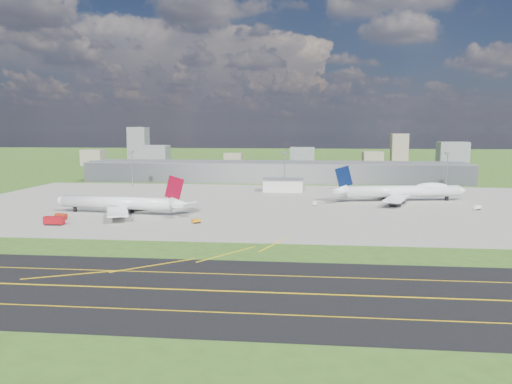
# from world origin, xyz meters

# --- Properties ---
(ground) EXTENTS (1400.00, 1400.00, 0.00)m
(ground) POSITION_xyz_m (0.00, 150.00, 0.00)
(ground) COLOR #36581B
(ground) RESTS_ON ground
(taxiway) EXTENTS (1400.00, 60.00, 0.06)m
(taxiway) POSITION_xyz_m (0.00, -110.00, 0.03)
(taxiway) COLOR black
(taxiway) RESTS_ON ground
(apron) EXTENTS (360.00, 190.00, 0.08)m
(apron) POSITION_xyz_m (10.00, 40.00, 0.04)
(apron) COLOR gray
(apron) RESTS_ON ground
(terminal) EXTENTS (300.00, 42.00, 15.00)m
(terminal) POSITION_xyz_m (0.00, 165.00, 7.50)
(terminal) COLOR slate
(terminal) RESTS_ON ground
(ops_building) EXTENTS (26.00, 16.00, 8.00)m
(ops_building) POSITION_xyz_m (10.00, 100.00, 4.00)
(ops_building) COLOR silver
(ops_building) RESTS_ON ground
(mast_west) EXTENTS (3.50, 2.00, 25.90)m
(mast_west) POSITION_xyz_m (-100.00, 115.00, 17.71)
(mast_west) COLOR gray
(mast_west) RESTS_ON ground
(mast_center) EXTENTS (3.50, 2.00, 25.90)m
(mast_center) POSITION_xyz_m (10.00, 115.00, 17.71)
(mast_center) COLOR gray
(mast_center) RESTS_ON ground
(mast_east) EXTENTS (3.50, 2.00, 25.90)m
(mast_east) POSITION_xyz_m (120.00, 115.00, 17.71)
(mast_east) COLOR gray
(mast_east) RESTS_ON ground
(airliner_red_twin) EXTENTS (71.88, 55.58, 19.74)m
(airliner_red_twin) POSITION_xyz_m (-64.44, 1.02, 5.26)
(airliner_red_twin) COLOR white
(airliner_red_twin) RESTS_ON ground
(airliner_blue_quad) EXTENTS (79.90, 61.93, 20.97)m
(airliner_blue_quad) POSITION_xyz_m (80.90, 59.89, 5.83)
(airliner_blue_quad) COLOR white
(airliner_blue_quad) RESTS_ON ground
(fire_truck) EXTENTS (8.62, 3.47, 3.78)m
(fire_truck) POSITION_xyz_m (-82.88, -29.92, 1.88)
(fire_truck) COLOR #9A0B12
(fire_truck) RESTS_ON ground
(crash_tender) EXTENTS (5.68, 3.17, 2.86)m
(crash_tender) POSITION_xyz_m (-86.25, -17.43, 1.43)
(crash_tender) COLOR #AB260C
(crash_tender) RESTS_ON ground
(tug_yellow) EXTENTS (4.35, 4.24, 1.90)m
(tug_yellow) POSITION_xyz_m (-22.46, -19.37, 0.98)
(tug_yellow) COLOR orange
(tug_yellow) RESTS_ON ground
(van_white_near) EXTENTS (2.43, 5.13, 2.59)m
(van_white_near) POSITION_xyz_m (30.36, 39.07, 1.31)
(van_white_near) COLOR silver
(van_white_near) RESTS_ON ground
(van_white_far) EXTENTS (4.71, 4.28, 2.29)m
(van_white_far) POSITION_xyz_m (113.52, 32.19, 1.17)
(van_white_far) COLOR white
(van_white_far) RESTS_ON ground
(bldg_far_w) EXTENTS (24.00, 20.00, 18.00)m
(bldg_far_w) POSITION_xyz_m (-220.00, 320.00, 9.00)
(bldg_far_w) COLOR gray
(bldg_far_w) RESTS_ON ground
(bldg_w) EXTENTS (28.00, 22.00, 24.00)m
(bldg_w) POSITION_xyz_m (-140.00, 300.00, 12.00)
(bldg_w) COLOR slate
(bldg_w) RESTS_ON ground
(bldg_cw) EXTENTS (20.00, 18.00, 14.00)m
(bldg_cw) POSITION_xyz_m (-60.00, 340.00, 7.00)
(bldg_cw) COLOR gray
(bldg_cw) RESTS_ON ground
(bldg_c) EXTENTS (26.00, 20.00, 22.00)m
(bldg_c) POSITION_xyz_m (20.00, 310.00, 11.00)
(bldg_c) COLOR slate
(bldg_c) RESTS_ON ground
(bldg_ce) EXTENTS (22.00, 24.00, 16.00)m
(bldg_ce) POSITION_xyz_m (100.00, 350.00, 8.00)
(bldg_ce) COLOR gray
(bldg_ce) RESTS_ON ground
(bldg_e) EXTENTS (30.00, 22.00, 28.00)m
(bldg_e) POSITION_xyz_m (180.00, 320.00, 14.00)
(bldg_e) COLOR slate
(bldg_e) RESTS_ON ground
(bldg_tall_w) EXTENTS (22.00, 20.00, 44.00)m
(bldg_tall_w) POSITION_xyz_m (-180.00, 360.00, 22.00)
(bldg_tall_w) COLOR slate
(bldg_tall_w) RESTS_ON ground
(bldg_tall_e) EXTENTS (20.00, 18.00, 36.00)m
(bldg_tall_e) POSITION_xyz_m (140.00, 410.00, 18.00)
(bldg_tall_e) COLOR gray
(bldg_tall_e) RESTS_ON ground
(tree_far_w) EXTENTS (7.20, 7.20, 8.80)m
(tree_far_w) POSITION_xyz_m (-200.00, 270.00, 5.18)
(tree_far_w) COLOR #382314
(tree_far_w) RESTS_ON ground
(tree_w) EXTENTS (6.75, 6.75, 8.25)m
(tree_w) POSITION_xyz_m (-110.00, 265.00, 4.86)
(tree_w) COLOR #382314
(tree_w) RESTS_ON ground
(tree_c) EXTENTS (8.10, 8.10, 9.90)m
(tree_c) POSITION_xyz_m (-20.00, 280.00, 5.84)
(tree_c) COLOR #382314
(tree_c) RESTS_ON ground
(tree_e) EXTENTS (7.65, 7.65, 9.35)m
(tree_e) POSITION_xyz_m (70.00, 275.00, 5.51)
(tree_e) COLOR #382314
(tree_e) RESTS_ON ground
(tree_far_e) EXTENTS (6.30, 6.30, 7.70)m
(tree_far_e) POSITION_xyz_m (160.00, 285.00, 4.53)
(tree_far_e) COLOR #382314
(tree_far_e) RESTS_ON ground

